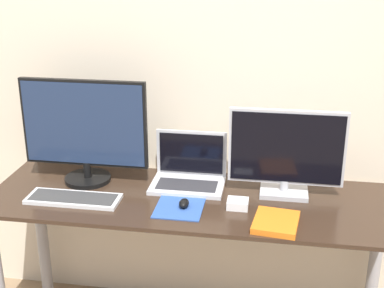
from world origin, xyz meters
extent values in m
cube|color=beige|center=(0.00, 0.64, 1.25)|extent=(7.00, 0.05, 2.50)
cube|color=#332319|center=(0.00, 0.29, 0.74)|extent=(1.78, 0.58, 0.02)
cylinder|color=#99999E|center=(-0.83, 0.52, 0.37)|extent=(0.06, 0.06, 0.74)
cylinder|color=#99999E|center=(0.83, 0.52, 0.37)|extent=(0.06, 0.06, 0.74)
cylinder|color=black|center=(-0.51, 0.39, 0.76)|extent=(0.21, 0.21, 0.02)
cylinder|color=black|center=(-0.51, 0.39, 0.81)|extent=(0.04, 0.04, 0.07)
cube|color=black|center=(-0.51, 0.39, 1.03)|extent=(0.57, 0.02, 0.40)
cube|color=#1E2D4C|center=(-0.51, 0.38, 1.03)|extent=(0.55, 0.01, 0.37)
cube|color=#B2B2B7|center=(0.38, 0.39, 0.76)|extent=(0.21, 0.14, 0.02)
cylinder|color=#B2B2B7|center=(0.38, 0.39, 0.80)|extent=(0.04, 0.04, 0.05)
cube|color=#B2B2B7|center=(0.38, 0.39, 0.97)|extent=(0.49, 0.02, 0.33)
cube|color=black|center=(0.38, 0.38, 0.97)|extent=(0.47, 0.01, 0.30)
cube|color=silver|center=(-0.04, 0.39, 0.76)|extent=(0.33, 0.22, 0.02)
cube|color=#2D2D33|center=(-0.04, 0.37, 0.77)|extent=(0.27, 0.12, 0.00)
cube|color=silver|center=(-0.04, 0.50, 0.88)|extent=(0.33, 0.01, 0.21)
cube|color=black|center=(-0.04, 0.49, 0.88)|extent=(0.29, 0.01, 0.19)
cube|color=silver|center=(-0.50, 0.18, 0.76)|extent=(0.40, 0.14, 0.02)
cube|color=#383838|center=(-0.50, 0.18, 0.77)|extent=(0.37, 0.11, 0.00)
cube|color=#2D519E|center=(-0.04, 0.19, 0.76)|extent=(0.19, 0.21, 0.00)
ellipsoid|color=black|center=(-0.02, 0.19, 0.77)|extent=(0.04, 0.07, 0.03)
cube|color=orange|center=(0.35, 0.11, 0.77)|extent=(0.19, 0.22, 0.02)
cube|color=white|center=(0.35, 0.11, 0.77)|extent=(0.18, 0.21, 0.02)
cube|color=white|center=(0.19, 0.23, 0.77)|extent=(0.09, 0.07, 0.04)
camera|label=1|loc=(0.32, -1.75, 1.78)|focal=50.00mm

